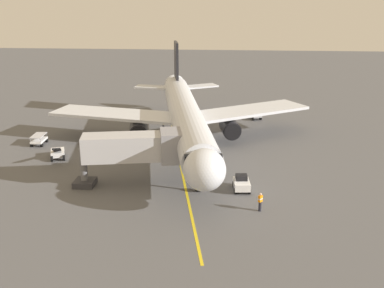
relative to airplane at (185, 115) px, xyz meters
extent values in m
plane|color=#565659|center=(-0.61, -0.66, -4.00)|extent=(220.00, 220.00, 0.00)
cube|color=yellow|center=(-0.05, 6.28, -4.00)|extent=(7.70, 39.34, 0.01)
cylinder|color=silver|center=(-0.05, 0.28, 0.10)|extent=(10.08, 34.11, 3.80)
ellipsoid|color=silver|center=(-3.45, 18.16, 0.10)|extent=(4.29, 4.60, 3.61)
cone|color=silver|center=(3.40, -17.90, 0.10)|extent=(3.92, 3.59, 3.42)
cube|color=black|center=(-3.19, 16.78, 0.65)|extent=(3.47, 2.17, 0.90)
cube|color=silver|center=(-7.73, -4.97, -0.50)|extent=(17.15, 13.60, 0.36)
cylinder|color=black|center=(-5.56, -1.79, -2.00)|extent=(2.89, 3.77, 2.30)
cylinder|color=black|center=(-5.89, -0.07, -2.00)|extent=(2.10, 0.59, 2.10)
cube|color=silver|center=(9.02, -1.79, -0.50)|extent=(17.74, 8.42, 0.36)
cylinder|color=black|center=(5.83, 0.38, -2.00)|extent=(2.89, 3.77, 2.30)
cylinder|color=black|center=(5.51, 2.10, -2.00)|extent=(2.10, 0.59, 2.10)
cube|color=black|center=(2.84, -14.95, 3.90)|extent=(1.25, 4.78, 7.20)
cube|color=silver|center=(-0.36, -15.25, 0.70)|extent=(6.77, 5.18, 0.24)
cube|color=silver|center=(5.93, -14.06, 0.70)|extent=(6.65, 3.19, 0.24)
cylinder|color=slate|center=(-2.57, 13.54, -2.27)|extent=(0.24, 0.24, 2.77)
cylinder|color=black|center=(-2.57, 13.54, -3.65)|extent=(0.57, 0.77, 0.70)
cylinder|color=slate|center=(-2.05, -3.16, -2.07)|extent=(0.24, 0.24, 2.77)
cylinder|color=black|center=(-2.05, -3.16, -3.45)|extent=(0.65, 1.16, 1.10)
cylinder|color=slate|center=(3.06, -2.19, -2.07)|extent=(0.24, 0.24, 2.77)
cylinder|color=black|center=(3.06, -2.19, -3.45)|extent=(0.65, 1.16, 1.10)
cube|color=#B7B7BC|center=(4.28, 12.30, -0.10)|extent=(9.33, 4.23, 2.50)
cube|color=gray|center=(-0.14, 11.46, -0.10)|extent=(3.35, 3.67, 3.00)
cylinder|color=slate|center=(8.70, 13.14, -2.05)|extent=(0.70, 0.70, 3.90)
cube|color=#333338|center=(8.70, 13.14, -3.70)|extent=(2.00, 2.00, 0.60)
cylinder|color=#23232D|center=(-8.27, 17.19, -3.56)|extent=(0.26, 0.26, 0.88)
cube|color=orange|center=(-8.27, 17.19, -2.82)|extent=(0.43, 0.45, 0.60)
cube|color=silver|center=(-8.27, 17.19, -2.82)|extent=(0.45, 0.47, 0.10)
sphere|color=beige|center=(-8.27, 17.19, -2.40)|extent=(0.22, 0.22, 0.22)
cube|color=white|center=(14.40, 5.50, -3.38)|extent=(2.18, 2.59, 0.60)
cube|color=black|center=(13.84, 7.00, -2.48)|extent=(2.17, 3.83, 1.61)
cylinder|color=black|center=(13.39, 6.35, -3.68)|extent=(0.46, 0.69, 0.64)
cylinder|color=black|center=(14.61, 6.80, -3.68)|extent=(0.46, 0.69, 0.64)
cylinder|color=black|center=(13.92, 4.94, -3.68)|extent=(0.46, 0.69, 0.64)
cylinder|color=black|center=(15.14, 5.40, -3.68)|extent=(0.46, 0.69, 0.64)
cube|color=#9E9EA3|center=(-9.28, -14.19, -3.44)|extent=(2.39, 2.95, 0.24)
cube|color=silver|center=(-9.28, -14.19, -2.77)|extent=(2.39, 2.95, 0.08)
cylinder|color=slate|center=(-10.36, -13.38, -3.04)|extent=(0.06, 0.06, 0.55)
cylinder|color=slate|center=(-9.24, -12.84, -3.04)|extent=(0.06, 0.06, 0.55)
cylinder|color=slate|center=(-9.32, -15.54, -3.04)|extent=(0.06, 0.06, 0.55)
cylinder|color=slate|center=(-8.20, -15.00, -3.04)|extent=(0.06, 0.06, 0.55)
cylinder|color=black|center=(-10.28, -13.61, -3.78)|extent=(0.42, 0.50, 0.44)
cylinder|color=black|center=(-9.11, -13.05, -3.78)|extent=(0.42, 0.50, 0.44)
cylinder|color=black|center=(-9.45, -15.33, -3.78)|extent=(0.42, 0.50, 0.44)
cylinder|color=black|center=(-8.28, -14.76, -3.78)|extent=(0.42, 0.50, 0.44)
cube|color=white|center=(18.63, 0.93, -3.44)|extent=(1.56, 2.68, 0.24)
cube|color=silver|center=(18.63, 0.93, -2.77)|extent=(1.56, 2.68, 0.08)
cylinder|color=slate|center=(17.93, 2.08, -3.04)|extent=(0.06, 0.06, 0.55)
cylinder|color=slate|center=(19.17, 2.16, -3.04)|extent=(0.06, 0.06, 0.55)
cylinder|color=slate|center=(18.08, -0.31, -3.04)|extent=(0.06, 0.06, 0.55)
cylinder|color=slate|center=(19.32, -0.23, -3.04)|extent=(0.06, 0.06, 0.55)
cylinder|color=black|center=(17.92, 1.83, -3.78)|extent=(0.28, 0.46, 0.44)
cylinder|color=black|center=(19.21, 1.91, -3.78)|extent=(0.28, 0.46, 0.44)
cylinder|color=black|center=(18.04, -0.06, -3.78)|extent=(0.28, 0.46, 0.44)
cylinder|color=black|center=(19.33, 0.02, -3.78)|extent=(0.28, 0.46, 0.44)
cube|color=white|center=(-6.76, 12.96, -3.35)|extent=(1.71, 2.43, 0.70)
cube|color=black|center=(-6.74, 12.67, -2.75)|extent=(1.18, 1.00, 0.50)
cylinder|color=black|center=(-7.49, 13.70, -3.70)|extent=(0.30, 0.62, 0.60)
cylinder|color=black|center=(-6.19, 13.82, -3.70)|extent=(0.30, 0.62, 0.60)
cylinder|color=black|center=(-7.34, 12.11, -3.70)|extent=(0.30, 0.62, 0.60)
cylinder|color=black|center=(-6.04, 12.23, -3.70)|extent=(0.30, 0.62, 0.60)
camera|label=1|loc=(-5.31, 52.13, 13.61)|focal=41.03mm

